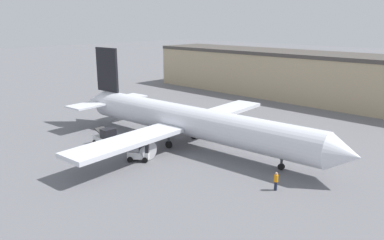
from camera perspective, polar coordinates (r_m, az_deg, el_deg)
The scene contains 6 objects.
ground_plane at distance 47.75m, azimuth 0.00°, elevation -3.96°, with size 400.00×400.00×0.00m, color slate.
terminal_building at distance 74.38m, azimuth 24.80°, elevation 5.24°, with size 94.28×12.54×9.42m.
airplane at distance 47.45m, azimuth -0.94°, elevation -0.09°, with size 41.78×33.46×11.62m.
ground_crew_worker at distance 36.26m, azimuth 12.68°, elevation -9.01°, with size 0.40×0.40×1.81m.
baggage_tug at distance 43.07m, azimuth -7.77°, elevation -4.85°, with size 2.98×2.88×2.21m.
belt_loader_truck at distance 48.76m, azimuth -12.96°, elevation -2.60°, with size 2.90×2.22×2.36m.
Camera 1 is at (31.25, -32.64, 15.43)m, focal length 35.00 mm.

